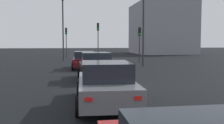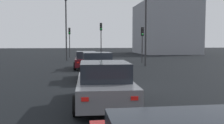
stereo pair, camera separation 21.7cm
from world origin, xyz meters
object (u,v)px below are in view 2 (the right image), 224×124
(car_black_right_second, at_px, (97,67))
(traffic_light_near_right, at_px, (69,36))
(traffic_light_near_left, at_px, (101,34))
(street_lamp_far, at_px, (66,24))
(car_maroon_right_lead, at_px, (86,60))
(car_grey_right_third, at_px, (104,84))
(street_lamp_kerbside, at_px, (146,20))
(traffic_light_far_left, at_px, (142,37))

(car_black_right_second, height_order, traffic_light_near_right, traffic_light_near_right)
(traffic_light_near_left, bearing_deg, street_lamp_far, -84.75)
(car_maroon_right_lead, height_order, traffic_light_near_left, traffic_light_near_left)
(car_grey_right_third, height_order, street_lamp_kerbside, street_lamp_kerbside)
(traffic_light_near_left, relative_size, street_lamp_kerbside, 0.64)
(car_black_right_second, bearing_deg, street_lamp_far, 7.23)
(car_maroon_right_lead, height_order, street_lamp_kerbside, street_lamp_kerbside)
(traffic_light_near_left, bearing_deg, traffic_light_far_left, 49.76)
(traffic_light_near_right, relative_size, street_lamp_kerbside, 0.59)
(traffic_light_near_right, height_order, traffic_light_far_left, traffic_light_near_right)
(traffic_light_near_right, bearing_deg, traffic_light_far_left, 37.61)
(car_maroon_right_lead, height_order, car_black_right_second, car_black_right_second)
(car_black_right_second, relative_size, street_lamp_kerbside, 0.58)
(street_lamp_far, bearing_deg, car_grey_right_third, -174.32)
(car_maroon_right_lead, bearing_deg, street_lamp_far, 12.92)
(car_black_right_second, height_order, street_lamp_far, street_lamp_far)
(car_grey_right_third, distance_m, street_lamp_far, 22.75)
(car_grey_right_third, height_order, traffic_light_near_right, traffic_light_near_right)
(car_grey_right_third, height_order, traffic_light_near_left, traffic_light_near_left)
(street_lamp_far, bearing_deg, traffic_light_near_right, -2.69)
(car_maroon_right_lead, bearing_deg, street_lamp_kerbside, -73.62)
(traffic_light_near_right, bearing_deg, car_maroon_right_lead, 4.43)
(traffic_light_far_left, bearing_deg, traffic_light_near_right, -135.34)
(car_maroon_right_lead, height_order, traffic_light_near_right, traffic_light_near_right)
(street_lamp_far, bearing_deg, traffic_light_near_left, -91.38)
(car_black_right_second, distance_m, street_lamp_far, 16.75)
(car_black_right_second, relative_size, traffic_light_far_left, 1.09)
(car_maroon_right_lead, distance_m, car_grey_right_third, 12.67)
(traffic_light_near_right, bearing_deg, car_grey_right_third, 1.71)
(car_black_right_second, bearing_deg, traffic_light_near_right, 4.62)
(car_grey_right_third, bearing_deg, car_maroon_right_lead, 2.85)
(traffic_light_near_left, height_order, street_lamp_kerbside, street_lamp_kerbside)
(car_grey_right_third, xyz_separation_m, traffic_light_near_left, (22.27, -1.90, 2.46))
(traffic_light_near_left, xyz_separation_m, street_lamp_far, (0.10, 4.12, 1.08))
(traffic_light_near_right, xyz_separation_m, street_lamp_far, (-5.01, 0.24, 1.30))
(traffic_light_near_left, relative_size, traffic_light_far_left, 1.19)
(traffic_light_far_left, bearing_deg, street_lamp_far, -113.70)
(street_lamp_far, bearing_deg, car_black_right_second, -171.54)
(car_grey_right_third, bearing_deg, traffic_light_far_left, -16.28)
(car_maroon_right_lead, distance_m, street_lamp_kerbside, 6.62)
(car_grey_right_third, bearing_deg, car_black_right_second, 0.17)
(traffic_light_far_left, distance_m, street_lamp_kerbside, 4.16)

